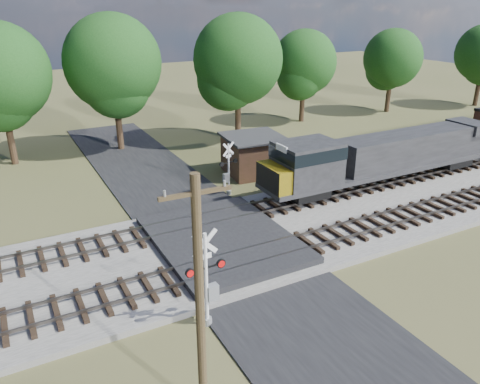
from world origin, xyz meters
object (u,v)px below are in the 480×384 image
crossing_signal_near (208,286)px  crossing_signal_far (228,173)px  equipment_shed (253,154)px  utility_pole (200,300)px

crossing_signal_near → crossing_signal_far: crossing_signal_near is taller
equipment_shed → crossing_signal_far: bearing=-135.0°
utility_pole → equipment_shed: (12.87, 19.44, -2.94)m
utility_pole → equipment_shed: bearing=59.0°
crossing_signal_near → utility_pole: (-2.08, -4.14, 2.62)m
crossing_signal_far → equipment_shed: bearing=-152.4°
equipment_shed → crossing_signal_near: bearing=-119.3°
crossing_signal_far → utility_pole: bearing=49.4°
crossing_signal_far → equipment_shed: (3.76, 3.06, -0.06)m
crossing_signal_near → utility_pole: size_ratio=0.52×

